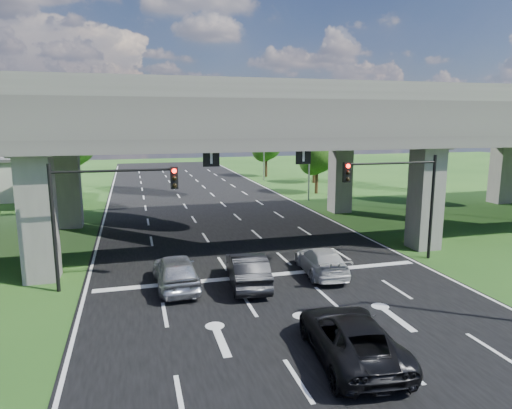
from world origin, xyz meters
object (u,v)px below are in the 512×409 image
car_silver (176,271)px  car_dark (247,270)px  signal_right (400,189)px  streetlight_beyond (261,136)px  car_white (321,261)px  car_trailing (351,337)px  signal_left (102,202)px  streetlight_far (306,142)px

car_silver → car_dark: (3.35, -0.63, -0.02)m
signal_right → streetlight_beyond: bearing=86.4°
streetlight_beyond → car_silver: streetlight_beyond is taller
streetlight_beyond → car_silver: 40.14m
signal_right → car_white: signal_right is taller
signal_right → car_dark: size_ratio=1.25×
car_trailing → signal_right: bearing=-122.9°
car_silver → car_dark: car_silver is taller
signal_right → car_trailing: 12.29m
signal_right → signal_left: size_ratio=1.00×
car_dark → signal_right: bearing=-164.1°
car_silver → car_dark: bearing=167.7°
car_trailing → streetlight_beyond: bearing=-95.9°
car_silver → car_white: (7.47, 0.00, -0.13)m
signal_right → streetlight_far: (2.27, 20.06, 1.66)m
car_white → signal_right: bearing=-163.4°
signal_right → signal_left: same height
streetlight_far → car_white: streetlight_far is taller
signal_left → streetlight_far: size_ratio=0.60×
signal_right → car_silver: signal_right is taller
streetlight_beyond → car_trailing: streetlight_beyond is taller
signal_right → streetlight_far: 20.25m
streetlight_far → car_dark: 24.95m
streetlight_far → streetlight_beyond: same height
car_white → car_trailing: 8.57m
car_dark → car_white: car_dark is taller
signal_left → signal_right: bearing=0.0°
streetlight_beyond → car_trailing: size_ratio=1.83×
signal_right → car_trailing: bearing=-129.2°
signal_right → streetlight_beyond: streetlight_beyond is taller
signal_left → car_white: bearing=-5.1°
streetlight_far → car_white: bearing=-109.1°
streetlight_far → car_silver: (-14.73, -21.00, -5.00)m
car_dark → car_silver: bearing=-4.5°
streetlight_far → signal_left: bearing=-131.8°
signal_left → car_trailing: size_ratio=1.10×
car_dark → streetlight_far: bearing=-111.6°
car_silver → car_trailing: (4.99, -8.21, -0.05)m
signal_right → car_trailing: size_ratio=1.10×
signal_right → streetlight_beyond: 36.17m
car_white → car_trailing: bearing=79.1°
streetlight_far → streetlight_beyond: bearing=90.0°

